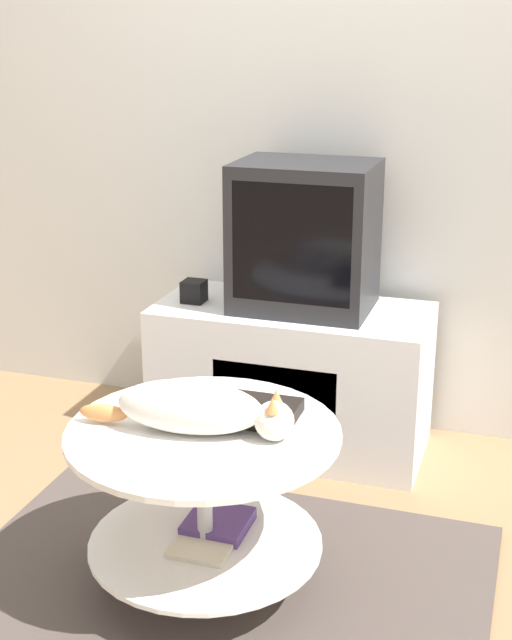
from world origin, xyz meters
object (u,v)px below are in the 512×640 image
at_px(dvd_box, 261,412).
at_px(cat, 198,409).
at_px(speaker, 194,291).
at_px(tv, 305,237).

relative_size(dvd_box, cat, 0.34).
bearing_deg(speaker, dvd_box, -57.18).
relative_size(tv, dvd_box, 2.62).
bearing_deg(tv, dvd_box, -82.57).
bearing_deg(dvd_box, cat, -133.20).
relative_size(speaker, dvd_box, 0.40).
height_order(tv, dvd_box, tv).
distance_m(tv, speaker, 0.47).
distance_m(dvd_box, cat, 0.20).
distance_m(tv, dvd_box, 0.93).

